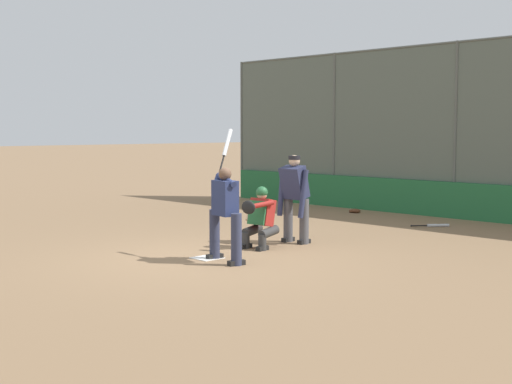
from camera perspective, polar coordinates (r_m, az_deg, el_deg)
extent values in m
plane|color=#846647|center=(11.87, -3.93, -5.31)|extent=(160.00, 160.00, 0.00)
cube|color=white|center=(11.87, -3.93, -5.28)|extent=(0.43, 0.43, 0.01)
cylinder|color=#515651|center=(17.79, 15.67, 4.80)|extent=(0.08, 0.08, 4.23)
cylinder|color=#515651|center=(19.92, 6.28, 4.95)|extent=(0.08, 0.08, 4.23)
cylinder|color=#515651|center=(22.48, -1.15, 4.98)|extent=(0.08, 0.08, 4.23)
cube|color=#515B51|center=(17.79, 15.67, 4.80)|extent=(14.97, 0.01, 4.23)
cylinder|color=#515651|center=(17.91, 15.83, 11.48)|extent=(14.97, 0.06, 0.06)
cube|color=#236638|center=(17.78, 15.38, -0.63)|extent=(14.67, 0.18, 0.87)
cylinder|color=#2D334C|center=(11.17, -1.58, -3.82)|extent=(0.17, 0.17, 0.82)
cube|color=black|center=(11.23, -1.58, -5.68)|extent=(0.16, 0.30, 0.08)
cylinder|color=#2D334C|center=(11.75, -3.33, -3.39)|extent=(0.17, 0.17, 0.82)
cube|color=black|center=(11.81, -3.32, -5.16)|extent=(0.16, 0.30, 0.08)
cube|color=navy|center=(11.38, -2.49, -0.48)|extent=(0.48, 0.34, 0.56)
sphere|color=brown|center=(11.35, -2.50, 1.45)|extent=(0.21, 0.21, 0.21)
cylinder|color=navy|center=(11.37, -2.40, 0.98)|extent=(0.58, 0.25, 0.21)
cylinder|color=navy|center=(11.61, -3.09, 1.06)|extent=(0.10, 0.14, 0.16)
sphere|color=black|center=(11.62, -3.00, 1.36)|extent=(0.04, 0.04, 0.04)
cylinder|color=black|center=(11.70, -2.79, 2.14)|extent=(0.11, 0.21, 0.32)
cylinder|color=#B7BCC1|center=(11.90, -2.30, 3.97)|extent=(0.19, 0.33, 0.46)
cylinder|color=#333333|center=(12.56, 0.51, -4.06)|extent=(0.14, 0.14, 0.29)
cylinder|color=#333333|center=(12.68, 1.03, -3.23)|extent=(0.21, 0.45, 0.22)
cube|color=black|center=(12.58, 0.51, -4.53)|extent=(0.13, 0.27, 0.08)
cylinder|color=#333333|center=(12.80, -0.83, -3.89)|extent=(0.14, 0.14, 0.29)
cylinder|color=#333333|center=(12.92, -0.30, -3.08)|extent=(0.21, 0.45, 0.22)
cube|color=black|center=(12.82, -0.83, -4.35)|extent=(0.13, 0.27, 0.08)
cube|color=maroon|center=(12.79, 0.48, -1.62)|extent=(0.45, 0.38, 0.52)
cube|color=#235B33|center=(12.68, 0.09, -1.67)|extent=(0.38, 0.17, 0.43)
sphere|color=tan|center=(12.76, 0.48, -0.17)|extent=(0.19, 0.19, 0.19)
sphere|color=#235B33|center=(12.75, 0.48, -0.02)|extent=(0.21, 0.21, 0.21)
cylinder|color=maroon|center=(12.50, 0.39, -1.04)|extent=(0.22, 0.51, 0.15)
ellipsoid|color=black|center=(12.39, -0.61, -1.24)|extent=(0.31, 0.13, 0.24)
cylinder|color=tan|center=(12.94, -0.38, -1.43)|extent=(0.12, 0.30, 0.41)
cylinder|color=#4C4C51|center=(13.29, 3.87, -2.36)|extent=(0.18, 0.18, 0.84)
cube|color=black|center=(13.34, 3.86, -3.99)|extent=(0.13, 0.29, 0.08)
cylinder|color=#4C4C51|center=(13.53, 2.59, -2.22)|extent=(0.18, 0.18, 0.84)
cube|color=black|center=(13.59, 2.58, -3.82)|extent=(0.13, 0.29, 0.08)
cube|color=#282D4C|center=(13.29, 3.08, 0.77)|extent=(0.48, 0.43, 0.64)
sphere|color=tan|center=(13.27, 3.09, 2.51)|extent=(0.21, 0.21, 0.21)
cylinder|color=black|center=(13.27, 3.09, 2.76)|extent=(0.22, 0.22, 0.07)
cylinder|color=#282D4C|center=(13.10, 3.80, -0.15)|extent=(0.13, 0.24, 0.90)
cylinder|color=#282D4C|center=(13.43, 2.04, -0.02)|extent=(0.16, 0.24, 0.90)
sphere|color=black|center=(15.92, 12.33, -2.66)|extent=(0.04, 0.04, 0.04)
cylinder|color=black|center=(15.97, 12.93, -2.64)|extent=(0.24, 0.30, 0.03)
cylinder|color=#B7BCC1|center=(16.12, 14.36, -2.60)|extent=(0.36, 0.43, 0.07)
ellipsoid|color=#56331E|center=(18.41, 7.97, -1.50)|extent=(0.30, 0.19, 0.11)
ellipsoid|color=#56331E|center=(18.39, 7.59, -1.52)|extent=(0.11, 0.08, 0.08)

